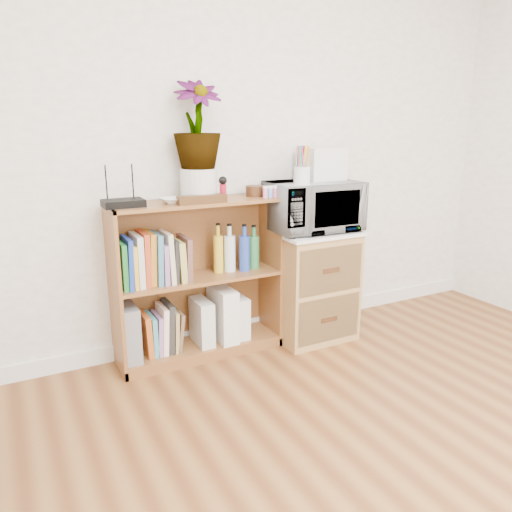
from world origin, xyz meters
TOP-DOWN VIEW (x-y plane):
  - skirting_board at (0.00, 2.24)m, footprint 4.00×0.02m
  - bookshelf at (-0.35, 2.10)m, footprint 1.00×0.30m
  - wicker_unit at (0.40, 2.02)m, footprint 0.50×0.45m
  - microwave at (0.40, 2.02)m, footprint 0.57×0.40m
  - pen_cup at (0.25, 1.92)m, footprint 0.10×0.10m
  - small_appliance at (0.50, 2.08)m, footprint 0.26×0.21m
  - router at (-0.77, 2.08)m, footprint 0.21×0.15m
  - white_bowl at (-0.50, 2.07)m, footprint 0.13×0.13m
  - plant_pot at (-0.32, 2.12)m, footprint 0.21×0.21m
  - potted_plant at (-0.32, 2.12)m, footprint 0.27×0.27m
  - trinket_box at (-0.35, 2.00)m, footprint 0.28×0.07m
  - kokeshi_doll at (-0.20, 2.06)m, footprint 0.04×0.04m
  - wooden_bowl at (0.03, 2.11)m, footprint 0.11×0.11m
  - paint_jars at (0.09, 2.01)m, footprint 0.12×0.04m
  - file_box at (-0.79, 2.10)m, footprint 0.10×0.26m
  - magazine_holder_left at (-0.34, 2.09)m, footprint 0.09×0.22m
  - magazine_holder_mid at (-0.20, 2.09)m, footprint 0.11×0.27m
  - magazine_holder_right at (-0.10, 2.09)m, footprint 0.08×0.21m
  - cookbooks at (-0.62, 2.10)m, footprint 0.39×0.20m
  - liquor_bottles at (-0.09, 2.10)m, footprint 0.30×0.07m
  - lower_books at (-0.59, 2.10)m, footprint 0.23×0.19m

SIDE VIEW (x-z plane):
  - skirting_board at x=0.00m, z-range 0.00..0.10m
  - lower_books at x=-0.59m, z-range 0.05..0.35m
  - magazine_holder_right at x=-0.10m, z-range 0.07..0.33m
  - magazine_holder_left at x=-0.34m, z-range 0.07..0.35m
  - file_box at x=-0.79m, z-range 0.07..0.39m
  - magazine_holder_mid at x=-0.20m, z-range 0.07..0.41m
  - wicker_unit at x=0.40m, z-range 0.00..0.70m
  - bookshelf at x=-0.35m, z-range 0.00..0.95m
  - cookbooks at x=-0.62m, z-range 0.48..0.79m
  - liquor_bottles at x=-0.09m, z-range 0.49..0.78m
  - microwave at x=0.40m, z-range 0.72..1.03m
  - white_bowl at x=-0.50m, z-range 0.95..0.98m
  - router at x=-0.77m, z-range 0.95..0.99m
  - trinket_box at x=-0.35m, z-range 0.95..0.99m
  - paint_jars at x=0.09m, z-range 0.95..1.01m
  - wooden_bowl at x=0.03m, z-range 0.95..1.01m
  - kokeshi_doll at x=-0.20m, z-range 0.95..1.04m
  - plant_pot at x=-0.32m, z-range 0.95..1.13m
  - pen_cup at x=0.25m, z-range 1.03..1.13m
  - small_appliance at x=0.50m, z-range 1.03..1.23m
  - potted_plant at x=-0.32m, z-range 1.13..1.62m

